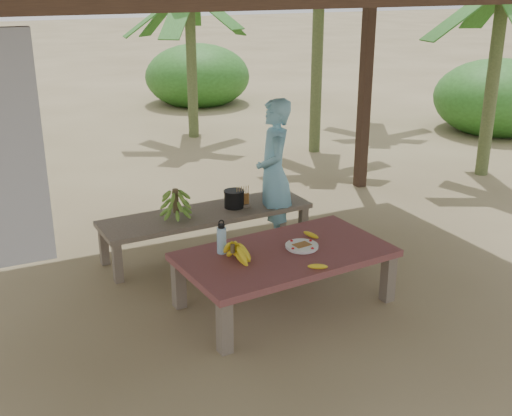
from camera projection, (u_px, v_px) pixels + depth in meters
name	position (u px, v px, depth m)	size (l,w,h in m)	color
ground	(247.00, 299.00, 5.76)	(80.00, 80.00, 0.00)	brown
work_table	(285.00, 258.00, 5.53)	(1.88, 1.15, 0.50)	brown
bench	(207.00, 217.00, 6.59)	(2.22, 0.70, 0.45)	brown
ripe_banana_bunch	(233.00, 253.00, 5.28)	(0.29, 0.25, 0.17)	yellow
plate	(302.00, 246.00, 5.57)	(0.29, 0.29, 0.04)	white
loose_banana_front	(318.00, 266.00, 5.18)	(0.04, 0.18, 0.04)	yellow
loose_banana_side	(311.00, 235.00, 5.81)	(0.04, 0.16, 0.04)	yellow
water_flask	(222.00, 239.00, 5.44)	(0.08, 0.08, 0.30)	#4191CC
green_banana_stalk	(176.00, 203.00, 6.37)	(0.27, 0.27, 0.31)	#598C2D
cooking_pot	(234.00, 199.00, 6.68)	(0.21, 0.21, 0.18)	black
skewer_rack	(242.00, 197.00, 6.66)	(0.18, 0.08, 0.24)	#A57F47
woman	(274.00, 173.00, 6.70)	(0.57, 0.38, 1.57)	#73BBDA
banana_plant_n	(190.00, 4.00, 10.76)	(1.80, 1.80, 2.76)	#596638
banana_plant_e	(502.00, 3.00, 8.55)	(1.80, 1.80, 2.87)	#596638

